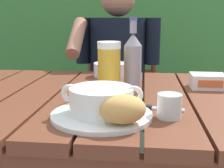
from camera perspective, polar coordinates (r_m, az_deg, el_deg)
dining_table at (r=1.06m, az=1.78°, el=-6.84°), size 1.36×0.84×0.74m
hedge_backdrop at (r=2.79m, az=4.30°, el=13.73°), size 3.21×0.89×2.56m
chair_near_diner at (r=1.93m, az=1.51°, el=-2.90°), size 0.48×0.45×0.96m
person_eating at (r=1.68m, az=0.90°, el=2.98°), size 0.48×0.47×1.21m
serving_plate at (r=0.80m, az=-2.02°, el=-6.05°), size 0.28×0.28×0.01m
soup_bowl at (r=0.79m, az=-2.04°, el=-3.07°), size 0.22×0.17×0.08m
bread_roll at (r=0.71m, az=2.08°, el=-4.94°), size 0.13×0.11×0.07m
beer_glass at (r=0.99m, az=-0.56°, el=2.91°), size 0.08×0.08×0.19m
beer_bottle at (r=1.03m, az=4.05°, el=4.24°), size 0.06×0.06×0.27m
water_glass_small at (r=0.80m, az=11.10°, el=-4.23°), size 0.07×0.07×0.07m
butter_tub at (r=1.17m, az=18.17°, el=0.54°), size 0.13×0.10×0.05m
table_knife at (r=0.88m, az=7.61°, el=-4.57°), size 0.16×0.04×0.01m
diner_bowl at (r=1.34m, az=-0.35°, el=2.83°), size 0.15×0.15×0.06m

